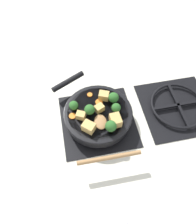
% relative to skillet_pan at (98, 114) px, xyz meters
% --- Properties ---
extents(ground_plane, '(2.40, 2.40, 0.00)m').
position_rel_skillet_pan_xyz_m(ground_plane, '(0.00, 0.00, -0.05)').
color(ground_plane, silver).
extents(front_burner_grate, '(0.31, 0.31, 0.03)m').
position_rel_skillet_pan_xyz_m(front_burner_grate, '(0.00, 0.00, -0.04)').
color(front_burner_grate, black).
rests_on(front_burner_grate, ground_plane).
extents(rear_burner_grate, '(0.31, 0.31, 0.03)m').
position_rel_skillet_pan_xyz_m(rear_burner_grate, '(0.00, 0.36, -0.04)').
color(rear_burner_grate, black).
rests_on(rear_burner_grate, ground_plane).
extents(skillet_pan, '(0.38, 0.32, 0.05)m').
position_rel_skillet_pan_xyz_m(skillet_pan, '(0.00, 0.00, 0.00)').
color(skillet_pan, black).
rests_on(skillet_pan, front_burner_grate).
extents(wooden_spoon, '(0.19, 0.23, 0.02)m').
position_rel_skillet_pan_xyz_m(wooden_spoon, '(0.14, -0.00, 0.03)').
color(wooden_spoon, '#A87A4C').
rests_on(wooden_spoon, skillet_pan).
extents(tofu_cube_center_large, '(0.04, 0.04, 0.03)m').
position_rel_skillet_pan_xyz_m(tofu_cube_center_large, '(0.01, -0.07, 0.03)').
color(tofu_cube_center_large, tan).
rests_on(tofu_cube_center_large, skillet_pan).
extents(tofu_cube_near_handle, '(0.04, 0.04, 0.03)m').
position_rel_skillet_pan_xyz_m(tofu_cube_near_handle, '(-0.01, 0.01, 0.03)').
color(tofu_cube_near_handle, tan).
rests_on(tofu_cube_near_handle, skillet_pan).
extents(tofu_cube_east_chunk, '(0.06, 0.06, 0.04)m').
position_rel_skillet_pan_xyz_m(tofu_cube_east_chunk, '(0.07, -0.05, 0.04)').
color(tofu_cube_east_chunk, tan).
rests_on(tofu_cube_east_chunk, skillet_pan).
extents(tofu_cube_west_chunk, '(0.05, 0.05, 0.03)m').
position_rel_skillet_pan_xyz_m(tofu_cube_west_chunk, '(-0.06, 0.04, 0.04)').
color(tofu_cube_west_chunk, tan).
rests_on(tofu_cube_west_chunk, skillet_pan).
extents(tofu_cube_back_piece, '(0.05, 0.04, 0.04)m').
position_rel_skillet_pan_xyz_m(tofu_cube_back_piece, '(0.07, 0.06, 0.04)').
color(tofu_cube_back_piece, tan).
rests_on(tofu_cube_back_piece, skillet_pan).
extents(broccoli_floret_near_spoon, '(0.04, 0.04, 0.04)m').
position_rel_skillet_pan_xyz_m(broccoli_floret_near_spoon, '(0.01, 0.07, 0.05)').
color(broccoli_floret_near_spoon, '#709956').
rests_on(broccoli_floret_near_spoon, skillet_pan).
extents(broccoli_floret_center_top, '(0.04, 0.04, 0.04)m').
position_rel_skillet_pan_xyz_m(broccoli_floret_center_top, '(-0.03, -0.09, 0.05)').
color(broccoli_floret_center_top, '#709956').
rests_on(broccoli_floret_center_top, skillet_pan).
extents(broccoli_floret_east_rim, '(0.04, 0.04, 0.05)m').
position_rel_skillet_pan_xyz_m(broccoli_floret_east_rim, '(0.00, -0.03, 0.05)').
color(broccoli_floret_east_rim, '#709956').
rests_on(broccoli_floret_east_rim, skillet_pan).
extents(broccoli_floret_west_rim, '(0.04, 0.04, 0.05)m').
position_rel_skillet_pan_xyz_m(broccoli_floret_west_rim, '(-0.04, 0.07, 0.05)').
color(broccoli_floret_west_rim, '#709956').
rests_on(broccoli_floret_west_rim, skillet_pan).
extents(broccoli_floret_north_edge, '(0.04, 0.04, 0.05)m').
position_rel_skillet_pan_xyz_m(broccoli_floret_north_edge, '(0.09, 0.03, 0.05)').
color(broccoli_floret_north_edge, '#709956').
rests_on(broccoli_floret_north_edge, skillet_pan).
extents(carrot_slice_orange_thin, '(0.03, 0.03, 0.01)m').
position_rel_skillet_pan_xyz_m(carrot_slice_orange_thin, '(-0.00, -0.10, 0.02)').
color(carrot_slice_orange_thin, orange).
rests_on(carrot_slice_orange_thin, skillet_pan).
extents(carrot_slice_near_center, '(0.02, 0.02, 0.01)m').
position_rel_skillet_pan_xyz_m(carrot_slice_near_center, '(-0.09, -0.02, 0.02)').
color(carrot_slice_near_center, orange).
rests_on(carrot_slice_near_center, skillet_pan).
extents(carrot_slice_edge_slice, '(0.03, 0.03, 0.01)m').
position_rel_skillet_pan_xyz_m(carrot_slice_edge_slice, '(-0.04, 0.01, 0.02)').
color(carrot_slice_edge_slice, orange).
rests_on(carrot_slice_edge_slice, skillet_pan).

